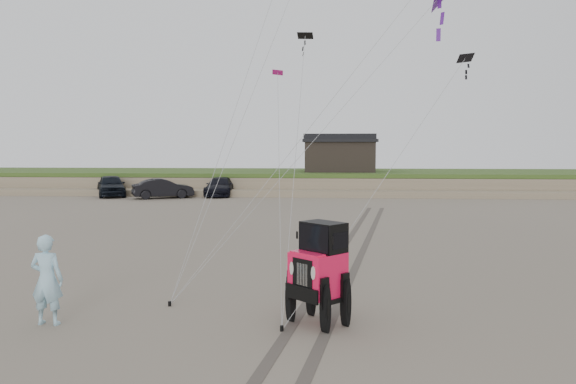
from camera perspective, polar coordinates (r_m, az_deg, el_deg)
name	(u,v)px	position (r m, az deg, el deg)	size (l,w,h in m)	color
ground	(283,309)	(13.80, -0.53, -11.84)	(160.00, 160.00, 0.00)	#6B6054
dune_ridge	(317,181)	(50.80, 2.98, 1.12)	(160.00, 14.25, 1.73)	#7A6B54
cabin	(340,154)	(50.20, 5.26, 3.82)	(6.40, 5.40, 3.35)	black
truck_a	(111,186)	(46.54, -17.53, 0.63)	(2.02, 5.02, 1.71)	black
truck_b	(163,188)	(43.71, -12.59, 0.35)	(1.59, 4.55, 1.50)	black
truck_c	(220,187)	(45.10, -6.92, 0.54)	(2.05, 5.04, 1.46)	black
jeep	(318,284)	(12.52, 3.06, -9.29)	(2.09, 4.85, 1.81)	#FF1447
man	(47,280)	(13.52, -23.29, -8.18)	(0.73, 0.48, 2.01)	#8ECEDC
stake_main	(170,304)	(14.36, -11.94, -11.04)	(0.08, 0.08, 0.12)	black
stake_aux	(282,328)	(12.26, -0.64, -13.69)	(0.08, 0.08, 0.12)	black
tire_tracks	(353,250)	(21.57, 6.58, -5.85)	(5.22, 29.74, 0.01)	#4C443D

